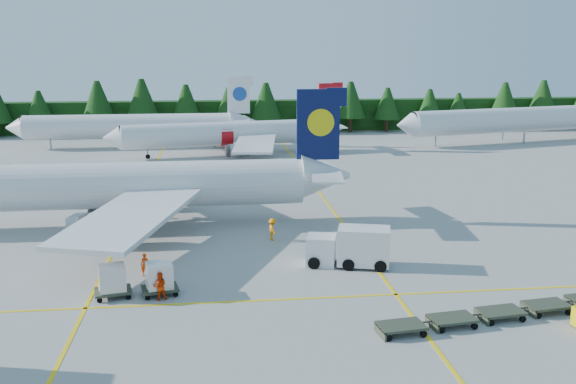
{
  "coord_description": "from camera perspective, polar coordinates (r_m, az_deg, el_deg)",
  "views": [
    {
      "loc": [
        -5.72,
        -44.81,
        15.89
      ],
      "look_at": [
        0.69,
        10.22,
        3.5
      ],
      "focal_mm": 40.0,
      "sensor_mm": 36.0,
      "label": 1
    }
  ],
  "objects": [
    {
      "name": "treeline_hedge",
      "position": [
        127.59,
        -4.08,
        6.78
      ],
      "size": [
        220.0,
        4.0,
        6.0
      ],
      "primitive_type": "cube",
      "color": "black",
      "rests_on": "ground"
    },
    {
      "name": "crew_c",
      "position": [
        54.37,
        -1.39,
        -3.35
      ],
      "size": [
        0.7,
        0.89,
        1.9
      ],
      "primitive_type": "imported",
      "rotation": [
        0.0,
        0.0,
        1.8
      ],
      "color": "orange",
      "rests_on": "ground"
    },
    {
      "name": "crew_a",
      "position": [
        47.16,
        -12.6,
        -6.34
      ],
      "size": [
        0.63,
        0.44,
        1.66
      ],
      "primitive_type": "imported",
      "rotation": [
        0.0,
        0.0,
        -0.07
      ],
      "color": "#FF3E05",
      "rests_on": "ground"
    },
    {
      "name": "airliner_far_right",
      "position": [
        116.79,
        18.22,
        6.09
      ],
      "size": [
        42.07,
        13.71,
        12.46
      ],
      "rotation": [
        0.0,
        0.0,
        0.25
      ],
      "color": "silver",
      "rests_on": "ground"
    },
    {
      "name": "airstairs",
      "position": [
        60.88,
        -16.75,
        -2.25
      ],
      "size": [
        4.74,
        6.44,
        3.9
      ],
      "rotation": [
        0.0,
        0.0,
        -0.24
      ],
      "color": "silver",
      "rests_on": "ground"
    },
    {
      "name": "taxi_stripe_cross",
      "position": [
        42.33,
        1.63,
        -9.44
      ],
      "size": [
        80.0,
        0.25,
        0.01
      ],
      "primitive_type": "cube",
      "color": "yellow",
      "rests_on": "ground"
    },
    {
      "name": "taxi_stripe_a",
      "position": [
        67.24,
        -13.53,
        -1.42
      ],
      "size": [
        0.25,
        120.0,
        0.01
      ],
      "primitive_type": "cube",
      "color": "yellow",
      "rests_on": "ground"
    },
    {
      "name": "airliner_far_left",
      "position": [
        109.09,
        -14.53,
        5.73
      ],
      "size": [
        39.27,
        4.34,
        11.42
      ],
      "rotation": [
        0.0,
        0.0,
        0.01
      ],
      "color": "silver",
      "rests_on": "ground"
    },
    {
      "name": "airliner_navy",
      "position": [
        60.47,
        -16.55,
        0.45
      ],
      "size": [
        42.32,
        34.85,
        12.31
      ],
      "rotation": [
        0.0,
        0.0,
        0.01
      ],
      "color": "silver",
      "rests_on": "ground"
    },
    {
      "name": "crew_b",
      "position": [
        42.62,
        -11.32,
        -8.23
      ],
      "size": [
        0.98,
        0.82,
        1.82
      ],
      "primitive_type": "imported",
      "rotation": [
        0.0,
        0.0,
        3.31
      ],
      "color": "#F13205",
      "rests_on": "ground"
    },
    {
      "name": "service_truck",
      "position": [
        48.16,
        5.4,
        -4.88
      ],
      "size": [
        6.5,
        3.72,
        2.96
      ],
      "rotation": [
        0.0,
        0.0,
        -0.26
      ],
      "color": "white",
      "rests_on": "ground"
    },
    {
      "name": "airliner_red",
      "position": [
        98.36,
        -5.94,
        5.12
      ],
      "size": [
        36.24,
        29.56,
        10.62
      ],
      "rotation": [
        0.0,
        0.0,
        0.18
      ],
      "color": "silver",
      "rests_on": "ground"
    },
    {
      "name": "uld_pair",
      "position": [
        43.49,
        -13.35,
        -7.48
      ],
      "size": [
        5.67,
        2.34,
        1.8
      ],
      "rotation": [
        0.0,
        0.0,
        0.21
      ],
      "color": "#353C2B",
      "rests_on": "ground"
    },
    {
      "name": "taxi_stripe_b",
      "position": [
        67.75,
        3.5,
        -0.98
      ],
      "size": [
        0.25,
        120.0,
        0.01
      ],
      "primitive_type": "cube",
      "color": "yellow",
      "rests_on": "ground"
    },
    {
      "name": "ground",
      "position": [
        47.89,
        0.59,
        -6.77
      ],
      "size": [
        320.0,
        320.0,
        0.0
      ],
      "primitive_type": "plane",
      "color": "#9C9C97",
      "rests_on": "ground"
    },
    {
      "name": "dolly_train",
      "position": [
        41.17,
        18.37,
        -10.03
      ],
      "size": [
        15.88,
        4.58,
        0.15
      ],
      "rotation": [
        0.0,
        0.0,
        0.13
      ],
      "color": "#353C2B",
      "rests_on": "ground"
    }
  ]
}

